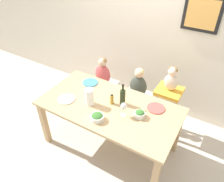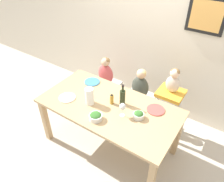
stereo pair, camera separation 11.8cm
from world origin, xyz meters
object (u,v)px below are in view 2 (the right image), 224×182
at_px(person_child_left, 106,71).
at_px(chair_far_left, 106,87).
at_px(chair_far_center, 139,100).
at_px(dinner_plate_back_left, 92,82).
at_px(wine_bottle, 122,97).
at_px(person_baby_right, 174,80).
at_px(paper_towel_roll, 90,96).
at_px(wine_glass_near, 123,107).
at_px(salad_bowl_large, 96,116).
at_px(chair_right_highchair, 169,102).
at_px(dinner_plate_back_right, 156,110).
at_px(person_child_center, 140,84).
at_px(salad_bowl_small, 139,115).
at_px(dinner_plate_front_left, 67,98).

bearing_deg(person_child_left, chair_far_left, -90.00).
distance_m(chair_far_center, dinner_plate_back_left, 0.77).
distance_m(wine_bottle, dinner_plate_back_left, 0.64).
bearing_deg(person_baby_right, paper_towel_roll, -134.04).
height_order(person_baby_right, wine_bottle, person_baby_right).
relative_size(chair_far_center, wine_glass_near, 2.64).
distance_m(paper_towel_roll, salad_bowl_large, 0.31).
relative_size(person_baby_right, salad_bowl_large, 2.26).
height_order(chair_right_highchair, wine_glass_near, wine_glass_near).
relative_size(chair_right_highchair, person_child_left, 1.64).
relative_size(wine_bottle, wine_glass_near, 1.61).
bearing_deg(dinner_plate_back_right, chair_far_center, 134.81).
relative_size(wine_glass_near, dinner_plate_back_right, 0.83).
xyz_separation_m(chair_far_center, salad_bowl_large, (-0.06, -0.96, 0.39)).
bearing_deg(dinner_plate_back_left, person_baby_right, 21.44).
height_order(person_child_left, person_child_center, same).
height_order(chair_far_left, paper_towel_roll, paper_towel_roll).
distance_m(wine_glass_near, salad_bowl_small, 0.21).
height_order(person_baby_right, salad_bowl_small, person_baby_right).
relative_size(person_child_center, wine_glass_near, 2.56).
distance_m(chair_far_center, person_child_left, 0.68).
relative_size(paper_towel_roll, salad_bowl_large, 1.45).
relative_size(person_child_left, dinner_plate_back_right, 2.12).
distance_m(dinner_plate_front_left, dinner_plate_back_right, 1.12).
xyz_separation_m(chair_far_left, wine_glass_near, (0.77, -0.74, 0.47)).
xyz_separation_m(chair_far_center, dinner_plate_back_right, (0.44, -0.44, 0.35)).
bearing_deg(chair_far_left, person_child_center, 0.07).
xyz_separation_m(person_child_left, person_baby_right, (1.07, 0.00, 0.24)).
bearing_deg(salad_bowl_large, person_child_center, 86.15).
height_order(person_baby_right, dinner_plate_back_left, person_baby_right).
height_order(person_child_left, salad_bowl_small, person_child_left).
height_order(chair_far_center, dinner_plate_front_left, dinner_plate_front_left).
bearing_deg(person_baby_right, dinner_plate_front_left, -140.95).
bearing_deg(person_child_left, wine_glass_near, -44.10).
bearing_deg(salad_bowl_large, dinner_plate_front_left, 169.36).
height_order(person_child_left, dinner_plate_back_right, person_child_left).
height_order(paper_towel_roll, salad_bowl_small, paper_towel_roll).
bearing_deg(person_baby_right, dinner_plate_back_left, -158.56).
bearing_deg(chair_far_center, wine_glass_near, -78.28).
relative_size(person_baby_right, paper_towel_roll, 1.56).
height_order(paper_towel_roll, salad_bowl_large, paper_towel_roll).
bearing_deg(wine_glass_near, person_child_center, 101.71).
bearing_deg(paper_towel_roll, salad_bowl_small, 9.71).
bearing_deg(person_child_center, dinner_plate_back_left, -144.65).
bearing_deg(salad_bowl_small, person_child_center, 115.94).
height_order(person_child_center, dinner_plate_back_left, person_child_center).
relative_size(wine_glass_near, dinner_plate_front_left, 0.83).
relative_size(chair_far_center, paper_towel_roll, 2.14).
bearing_deg(dinner_plate_front_left, dinner_plate_back_right, 21.99).
distance_m(chair_far_left, paper_towel_roll, 0.95).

